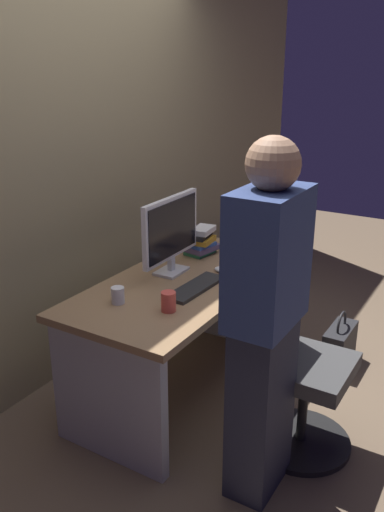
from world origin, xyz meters
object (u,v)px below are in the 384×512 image
Objects in this scene: cup_by_monitor at (118,295)px; cell_phone at (249,261)px; desk at (185,313)px; person_at_desk at (265,324)px; mouse at (222,270)px; handbag at (339,345)px; cup_near_keyboard at (169,302)px; monitor at (171,231)px; office_chair at (295,369)px; book_stack at (201,242)px; keyboard at (195,287)px.

cup_by_monitor is 0.61× the size of cell_phone.
desk is 0.95× the size of person_at_desk.
cell_phone is at bearing -14.31° from mouse.
cell_phone is (0.24, -0.06, -0.01)m from mouse.
person_at_desk is 1.45m from handbag.
cup_near_keyboard is at bearing -77.99° from cup_by_monitor.
monitor reaches higher than handbag.
mouse is (0.33, 0.60, 0.31)m from office_chair.
book_stack is at bearing 58.36° from office_chair.
office_chair is 1.09m from book_stack.
cup_by_monitor is (-0.45, 0.12, 0.26)m from desk.
desk is 15.53× the size of mouse.
monitor is at bearing 78.74° from office_chair.
handbag is (0.36, -0.85, -0.67)m from book_stack.
cell_phone is at bearing 43.54° from office_chair.
mouse is 0.43× the size of book_stack.
monitor is at bearing 130.75° from handbag.
desk is 10.78× the size of cell_phone.
person_at_desk is 3.81× the size of keyboard.
office_chair is 1.03m from monitor.
cup_near_keyboard reaches higher than desk.
monitor is 6.18× the size of cup_by_monitor.
office_chair is at bearing -99.41° from desk.
monitor reaches higher than office_chair.
person_at_desk reaches higher than desk.
desk is at bearing 137.01° from handbag.
desk is 0.54m from cup_by_monitor.
cup_near_keyboard is at bearing -148.38° from monitor.
office_chair is 4.06× the size of book_stack.
office_chair reaches higher than mouse.
book_stack is at bearing 19.57° from cup_near_keyboard.
cup_by_monitor is 0.38× the size of book_stack.
cup_by_monitor is 0.87m from book_stack.
book_stack is at bearing 52.00° from mouse.
person_at_desk is at bearing -140.26° from mouse.
monitor is at bearing 121.06° from mouse.
book_stack is 1.14m from handbag.
office_chair reaches higher than keyboard.
cup_by_monitor reaches higher than handbag.
keyboard is at bearing -125.55° from desk.
office_chair is 0.68m from keyboard.
cup_near_keyboard is at bearing -158.78° from desk.
handbag is at bearing -42.99° from desk.
monitor is (0.05, 0.12, 0.47)m from desk.
keyboard is 0.54m from cell_phone.
book_stack is at bearing 43.10° from person_at_desk.
keyboard is (-0.09, -0.13, 0.23)m from desk.
cell_phone is (0.94, 0.52, -0.11)m from person_at_desk.
person_at_desk is at bearing -156.77° from cell_phone.
person_at_desk is 11.38× the size of cell_phone.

